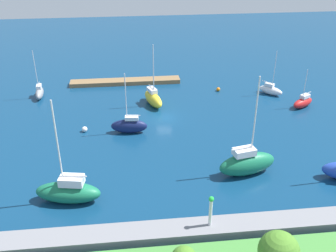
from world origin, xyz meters
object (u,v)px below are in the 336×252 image
(park_tree_center, at_px, (279,251))
(sailboat_gray_inner_mooring, at_px, (39,92))
(sailboat_white_far_south, at_px, (271,90))
(sailboat_navy_lone_north, at_px, (129,126))
(sailboat_red_near_pier, at_px, (303,102))
(mooring_buoy_white, at_px, (85,129))
(pier_dock, at_px, (125,82))
(harbor_beacon, at_px, (211,209))
(sailboat_yellow_west_end, at_px, (153,98))
(sailboat_green_along_channel, at_px, (68,191))
(mooring_buoy_orange, at_px, (218,89))
(sailboat_green_east_end, at_px, (247,163))

(park_tree_center, distance_m, sailboat_gray_inner_mooring, 55.80)
(sailboat_white_far_south, relative_size, sailboat_navy_lone_north, 0.87)
(sailboat_white_far_south, xyz_separation_m, sailboat_red_near_pier, (-3.78, 6.37, 0.06))
(sailboat_gray_inner_mooring, height_order, mooring_buoy_white, sailboat_gray_inner_mooring)
(pier_dock, bearing_deg, sailboat_red_near_pier, 154.65)
(harbor_beacon, height_order, sailboat_yellow_west_end, sailboat_yellow_west_end)
(sailboat_white_far_south, distance_m, sailboat_red_near_pier, 7.40)
(sailboat_red_near_pier, distance_m, sailboat_yellow_west_end, 27.08)
(sailboat_green_along_channel, height_order, mooring_buoy_orange, sailboat_green_along_channel)
(mooring_buoy_white, bearing_deg, sailboat_yellow_west_end, -142.48)
(sailboat_navy_lone_north, distance_m, mooring_buoy_white, 7.27)
(sailboat_white_far_south, distance_m, mooring_buoy_white, 36.57)
(sailboat_navy_lone_north, height_order, sailboat_green_east_end, sailboat_green_east_end)
(mooring_buoy_orange, bearing_deg, park_tree_center, 83.08)
(pier_dock, height_order, sailboat_red_near_pier, sailboat_red_near_pier)
(sailboat_green_along_channel, relative_size, mooring_buoy_orange, 17.62)
(sailboat_gray_inner_mooring, bearing_deg, sailboat_navy_lone_north, 43.13)
(pier_dock, xyz_separation_m, sailboat_green_east_end, (-15.56, 34.34, 1.28))
(pier_dock, height_order, harbor_beacon, harbor_beacon)
(park_tree_center, bearing_deg, sailboat_green_along_channel, -37.76)
(sailboat_gray_inner_mooring, relative_size, mooring_buoy_white, 10.50)
(harbor_beacon, xyz_separation_m, sailboat_white_far_south, (-19.59, -36.34, -2.58))
(sailboat_green_along_channel, relative_size, sailboat_gray_inner_mooring, 1.44)
(park_tree_center, relative_size, mooring_buoy_orange, 7.72)
(pier_dock, relative_size, sailboat_navy_lone_north, 2.25)
(harbor_beacon, relative_size, mooring_buoy_white, 4.23)
(sailboat_red_near_pier, bearing_deg, sailboat_green_along_channel, -0.47)
(sailboat_yellow_west_end, height_order, mooring_buoy_white, sailboat_yellow_west_end)
(park_tree_center, distance_m, sailboat_red_near_pier, 42.65)
(sailboat_green_east_end, bearing_deg, sailboat_gray_inner_mooring, 125.88)
(sailboat_red_near_pier, bearing_deg, sailboat_gray_inner_mooring, -41.91)
(sailboat_white_far_south, xyz_separation_m, sailboat_gray_inner_mooring, (44.27, -3.35, 0.12))
(sailboat_white_far_south, xyz_separation_m, mooring_buoy_orange, (9.72, -2.61, -0.52))
(park_tree_center, xyz_separation_m, sailboat_green_east_end, (-3.04, -18.56, -3.32))
(mooring_buoy_white, bearing_deg, sailboat_red_near_pier, -172.49)
(mooring_buoy_white, bearing_deg, sailboat_green_east_end, 147.52)
(sailboat_gray_inner_mooring, xyz_separation_m, mooring_buoy_white, (-9.54, 14.79, -0.57))
(pier_dock, height_order, park_tree_center, park_tree_center)
(pier_dock, relative_size, sailboat_yellow_west_end, 1.98)
(sailboat_navy_lone_north, bearing_deg, sailboat_gray_inner_mooring, -37.36)
(sailboat_gray_inner_mooring, bearing_deg, park_tree_center, 27.94)
(sailboat_yellow_west_end, bearing_deg, harbor_beacon, -12.03)
(sailboat_green_east_end, bearing_deg, harbor_beacon, -135.92)
(park_tree_center, height_order, mooring_buoy_white, park_tree_center)
(sailboat_green_along_channel, bearing_deg, harbor_beacon, 164.83)
(sailboat_red_near_pier, bearing_deg, pier_dock, -55.84)
(sailboat_yellow_west_end, height_order, mooring_buoy_orange, sailboat_yellow_west_end)
(sailboat_white_far_south, relative_size, mooring_buoy_white, 9.84)
(sailboat_white_far_south, distance_m, mooring_buoy_orange, 10.08)
(sailboat_yellow_west_end, distance_m, mooring_buoy_white, 14.81)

